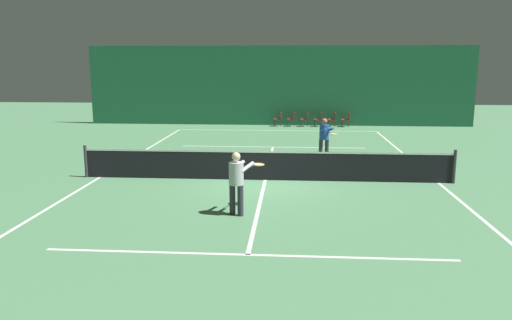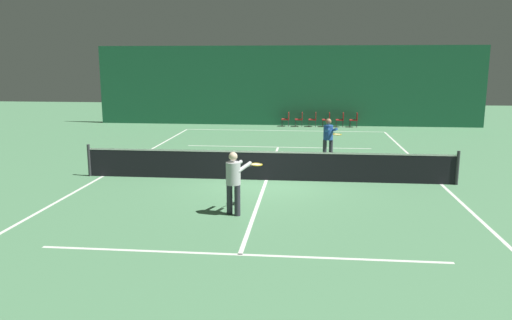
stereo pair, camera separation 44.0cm
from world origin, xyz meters
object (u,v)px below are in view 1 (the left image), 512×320
(player_far, at_px, (325,136))
(courtside_chair_3, at_px, (319,118))
(courtside_chair_0, at_px, (279,118))
(courtside_chair_2, at_px, (306,118))
(tennis_net, at_px, (265,165))
(courtside_chair_4, at_px, (333,118))
(courtside_chair_5, at_px, (347,119))
(player_near, at_px, (237,178))
(courtside_chair_1, at_px, (292,118))

(player_far, distance_m, courtside_chair_3, 10.22)
(courtside_chair_0, xyz_separation_m, courtside_chair_2, (1.60, 0.00, 0.00))
(tennis_net, height_order, courtside_chair_4, tennis_net)
(courtside_chair_4, height_order, courtside_chair_5, same)
(player_far, xyz_separation_m, courtside_chair_0, (-2.05, 10.20, -0.46))
(courtside_chair_4, bearing_deg, player_near, -12.03)
(courtside_chair_0, bearing_deg, courtside_chair_2, 90.00)
(player_near, distance_m, courtside_chair_1, 17.65)
(player_near, relative_size, courtside_chair_1, 1.90)
(courtside_chair_2, bearing_deg, player_near, -6.97)
(player_near, relative_size, player_far, 0.99)
(player_near, distance_m, courtside_chair_5, 18.17)
(courtside_chair_1, bearing_deg, courtside_chair_3, 90.00)
(courtside_chair_0, relative_size, courtside_chair_5, 1.00)
(tennis_net, relative_size, courtside_chair_0, 14.29)
(player_near, relative_size, courtside_chair_0, 1.90)
(courtside_chair_0, height_order, courtside_chair_2, same)
(courtside_chair_0, relative_size, courtside_chair_3, 1.00)
(tennis_net, height_order, player_far, player_far)
(player_near, distance_m, player_far, 7.84)
(courtside_chair_2, bearing_deg, courtside_chair_3, 90.00)
(courtside_chair_4, bearing_deg, courtside_chair_0, -90.00)
(tennis_net, relative_size, courtside_chair_2, 14.29)
(courtside_chair_5, bearing_deg, player_near, -14.49)
(courtside_chair_1, height_order, courtside_chair_4, same)
(tennis_net, xyz_separation_m, courtside_chair_3, (2.46, 13.84, -0.03))
(courtside_chair_0, bearing_deg, courtside_chair_1, 90.00)
(player_far, relative_size, courtside_chair_1, 1.92)
(courtside_chair_1, relative_size, courtside_chair_5, 1.00)
(courtside_chair_2, relative_size, courtside_chair_3, 1.00)
(player_near, distance_m, courtside_chair_3, 17.84)
(player_near, xyz_separation_m, courtside_chair_3, (2.95, 17.59, -0.44))
(courtside_chair_0, xyz_separation_m, courtside_chair_1, (0.80, 0.00, 0.00))
(courtside_chair_0, bearing_deg, courtside_chair_3, 90.00)
(courtside_chair_3, distance_m, courtside_chair_5, 1.60)
(player_near, bearing_deg, courtside_chair_0, 28.41)
(courtside_chair_0, relative_size, courtside_chair_1, 1.00)
(courtside_chair_1, relative_size, courtside_chair_2, 1.00)
(player_near, relative_size, courtside_chair_3, 1.90)
(courtside_chair_2, xyz_separation_m, courtside_chair_3, (0.80, 0.00, 0.00))
(player_near, distance_m, courtside_chair_4, 17.99)
(player_far, height_order, courtside_chair_1, player_far)
(tennis_net, bearing_deg, courtside_chair_0, 89.74)
(player_near, height_order, player_far, player_far)
(courtside_chair_0, distance_m, courtside_chair_1, 0.80)
(tennis_net, xyz_separation_m, courtside_chair_5, (4.05, 13.84, -0.03))
(tennis_net, bearing_deg, courtside_chair_5, 73.67)
(tennis_net, xyz_separation_m, player_far, (2.11, 3.64, 0.43))
(player_near, bearing_deg, player_far, 10.79)
(courtside_chair_0, distance_m, courtside_chair_3, 2.40)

